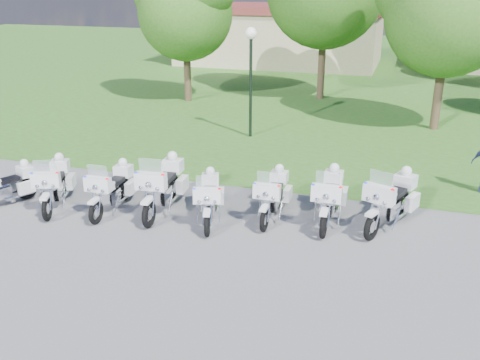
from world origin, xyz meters
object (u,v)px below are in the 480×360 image
(motorcycle_3, at_px, (163,185))
(motorcycle_7, at_px, (392,200))
(motorcycle_2, at_px, (112,188))
(lamp_post, at_px, (251,55))
(motorcycle_5, at_px, (273,194))
(motorcycle_4, at_px, (209,198))
(motorcycle_6, at_px, (330,197))
(motorcycle_0, at_px, (3,185))
(motorcycle_1, at_px, (55,183))

(motorcycle_3, distance_m, motorcycle_7, 5.96)
(motorcycle_2, relative_size, lamp_post, 0.54)
(motorcycle_5, bearing_deg, lamp_post, -70.05)
(motorcycle_4, distance_m, motorcycle_7, 4.63)
(motorcycle_4, distance_m, motorcycle_6, 3.10)
(motorcycle_3, xyz_separation_m, lamp_post, (0.16, 7.63, 2.45))
(motorcycle_3, xyz_separation_m, motorcycle_6, (4.36, 0.68, -0.05))
(motorcycle_2, distance_m, motorcycle_7, 7.34)
(motorcycle_4, distance_m, lamp_post, 8.35)
(motorcycle_3, bearing_deg, motorcycle_2, 10.10)
(motorcycle_2, relative_size, motorcycle_7, 0.94)
(motorcycle_6, bearing_deg, motorcycle_5, 4.99)
(motorcycle_6, height_order, lamp_post, lamp_post)
(motorcycle_5, bearing_deg, motorcycle_3, 8.80)
(motorcycle_2, bearing_deg, lamp_post, -103.60)
(motorcycle_4, xyz_separation_m, motorcycle_6, (2.97, 0.90, 0.05))
(motorcycle_0, distance_m, lamp_post, 10.10)
(motorcycle_4, distance_m, motorcycle_5, 1.68)
(motorcycle_3, xyz_separation_m, motorcycle_5, (2.91, 0.51, -0.10))
(motorcycle_3, bearing_deg, motorcycle_0, 8.24)
(motorcycle_4, xyz_separation_m, motorcycle_5, (1.52, 0.73, 0.00))
(motorcycle_2, relative_size, motorcycle_4, 1.05)
(motorcycle_5, bearing_deg, motorcycle_4, 24.50)
(motorcycle_2, height_order, motorcycle_5, motorcycle_2)
(motorcycle_7, distance_m, lamp_post, 9.19)
(motorcycle_5, bearing_deg, motorcycle_6, -174.65)
(motorcycle_4, relative_size, lamp_post, 0.51)
(motorcycle_0, bearing_deg, motorcycle_7, -144.68)
(motorcycle_1, xyz_separation_m, motorcycle_4, (4.38, 0.39, -0.04))
(motorcycle_0, height_order, motorcycle_5, motorcycle_5)
(motorcycle_2, relative_size, motorcycle_3, 0.87)
(motorcycle_0, distance_m, motorcycle_4, 5.80)
(motorcycle_3, bearing_deg, motorcycle_7, -176.55)
(motorcycle_0, xyz_separation_m, lamp_post, (4.50, 8.66, 2.58))
(motorcycle_5, bearing_deg, motorcycle_0, 10.82)
(motorcycle_1, height_order, motorcycle_2, motorcycle_1)
(motorcycle_4, xyz_separation_m, motorcycle_7, (4.49, 1.10, 0.08))
(motorcycle_2, relative_size, motorcycle_5, 1.01)
(motorcycle_1, height_order, motorcycle_6, motorcycle_6)
(motorcycle_7, bearing_deg, motorcycle_6, 28.81)
(motorcycle_6, bearing_deg, motorcycle_7, -173.86)
(motorcycle_1, relative_size, lamp_post, 0.53)
(motorcycle_7, bearing_deg, motorcycle_5, 28.25)
(motorcycle_0, xyz_separation_m, motorcycle_6, (8.71, 1.71, 0.08))
(motorcycle_6, bearing_deg, motorcycle_4, 15.25)
(motorcycle_7, relative_size, lamp_post, 0.57)
(motorcycle_5, xyz_separation_m, motorcycle_6, (1.45, 0.17, 0.05))
(motorcycle_2, distance_m, motorcycle_3, 1.39)
(motorcycle_4, relative_size, motorcycle_5, 0.97)
(motorcycle_1, bearing_deg, motorcycle_4, 163.01)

